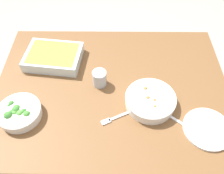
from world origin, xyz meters
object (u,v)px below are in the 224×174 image
Objects in this scene: stew_bowl at (150,100)px; spoon_by_stew at (170,116)px; drink_cup at (100,79)px; fork_on_table at (116,117)px; baking_dish at (54,56)px; side_plate at (207,129)px; broccoli_bowl at (19,112)px.

stew_bowl is 1.65× the size of spoon_by_stew.
drink_cup is 0.51× the size of fork_on_table.
stew_bowl reaches higher than spoon_by_stew.
baking_dish is 0.31m from drink_cup.
spoon_by_stew reaches higher than fork_on_table.
broccoli_bowl is at bearing 175.69° from side_plate.
broccoli_bowl is 0.93× the size of side_plate.
side_plate is at bearing -22.90° from spoon_by_stew.
spoon_by_stew is at bearing -30.51° from drink_cup.
baking_dish is at bearing 150.16° from stew_bowl.
broccoli_bowl is 1.23× the size of fork_on_table.
fork_on_table is (-0.25, -0.01, -0.00)m from spoon_by_stew.
baking_dish reaches higher than fork_on_table.
baking_dish reaches higher than side_plate.
spoon_by_stew is 0.25m from fork_on_table.
side_plate is (0.86, -0.06, -0.02)m from broccoli_bowl.
stew_bowl is at bearing -29.84° from baking_dish.
broccoli_bowl reaches higher than spoon_by_stew.
side_plate is (0.25, -0.14, -0.03)m from stew_bowl.
drink_cup is at bearing 149.49° from spoon_by_stew.
spoon_by_stew is at bearing -38.69° from stew_bowl.
drink_cup is 0.39m from spoon_by_stew.
stew_bowl reaches higher than fork_on_table.
stew_bowl is 0.19m from fork_on_table.
stew_bowl is 2.87× the size of drink_cup.
stew_bowl and baking_dish have the same top height.
side_plate is (0.50, -0.27, -0.03)m from drink_cup.
fork_on_table is at bearing 172.01° from side_plate.
fork_on_table is at bearing -154.04° from stew_bowl.
fork_on_table is at bearing -177.75° from spoon_by_stew.
stew_bowl is 1.19× the size of broccoli_bowl.
drink_cup is (0.26, -0.17, 0.00)m from baking_dish.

